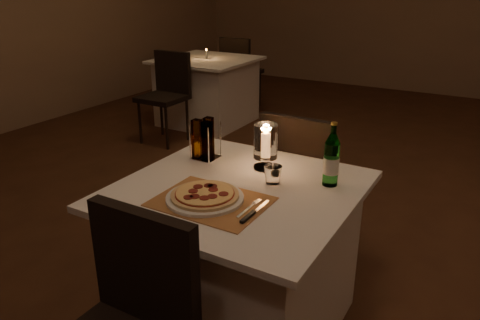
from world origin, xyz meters
The scene contains 17 objects.
floor centered at (0.00, 0.00, -0.01)m, with size 8.00×10.00×0.02m, color #4B2818.
main_table centered at (-0.26, -0.62, 0.37)m, with size 1.00×1.00×0.74m.
chair_near centered at (-0.26, -1.33, 0.55)m, with size 0.42×0.42×0.90m.
chair_far centered at (-0.26, 0.10, 0.55)m, with size 0.42×0.42×0.90m.
placemat centered at (-0.28, -0.80, 0.74)m, with size 0.45×0.34×0.00m, color #A46939.
plate centered at (-0.31, -0.80, 0.75)m, with size 0.32×0.32×0.01m, color white.
pizza centered at (-0.31, -0.80, 0.77)m, with size 0.28×0.28×0.02m.
fork centered at (-0.12, -0.76, 0.75)m, with size 0.02×0.18×0.00m.
knife centered at (-0.08, -0.82, 0.75)m, with size 0.02×0.22×0.01m.
tumbler centered at (-0.15, -0.50, 0.78)m, with size 0.08×0.08×0.08m, color white, non-canonical shape.
water_bottle centered at (0.07, -0.39, 0.86)m, with size 0.07×0.07×0.29m.
hurricane_candle centered at (-0.26, -0.36, 0.87)m, with size 0.11×0.11×0.22m.
cruet_caddy centered at (-0.58, -0.41, 0.84)m, with size 0.12×0.12×0.21m.
neighbor_table_left centered at (-2.30, 2.16, 0.37)m, with size 1.00×1.00×0.74m.
neighbor_chair_la centered at (-2.30, 1.44, 0.55)m, with size 0.42×0.42×0.90m.
neighbor_chair_lb centered at (-2.30, 2.87, 0.55)m, with size 0.42×0.42×0.90m.
neighbor_candle_left centered at (-2.30, 2.16, 0.79)m, with size 0.03×0.03×0.11m.
Camera 1 is at (0.68, -2.21, 1.60)m, focal length 35.00 mm.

